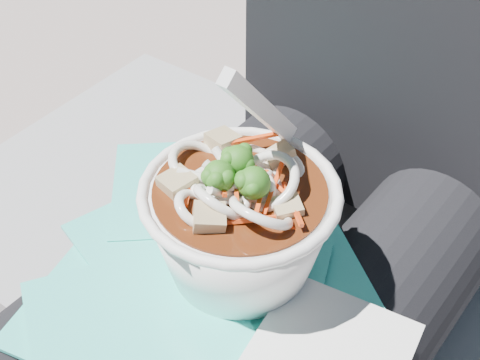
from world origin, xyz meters
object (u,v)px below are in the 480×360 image
Objects in this scene: person_body at (295,248)px; udon_bowl at (240,218)px; plastic_bag at (193,270)px; lap at (241,317)px.

person_body is 5.15× the size of udon_bowl.
udon_bowl is at bearing -86.53° from person_body.
plastic_bag is (-0.03, -0.13, 0.06)m from person_body.
lap is 0.09m from plastic_bag.
lap is at bearing 123.40° from udon_bowl.
person_body is at bearing 78.10° from plastic_bag.
udon_bowl is at bearing -56.60° from lap.
udon_bowl reaches higher than plastic_bag.
lap is 0.15m from udon_bowl.
person_body is (-0.00, 0.09, 0.02)m from lap.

